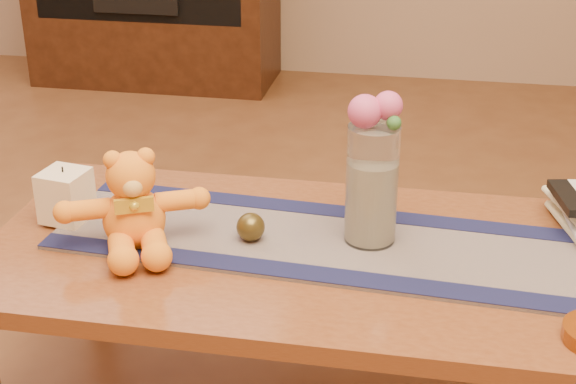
% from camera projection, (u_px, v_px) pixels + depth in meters
% --- Properties ---
extents(coffee_table_top, '(1.40, 0.70, 0.04)m').
position_uv_depth(coffee_table_top, '(311.00, 257.00, 1.81)').
color(coffee_table_top, '#612F17').
rests_on(coffee_table_top, floor).
extents(table_leg_bl, '(0.07, 0.07, 0.41)m').
position_uv_depth(table_leg_bl, '(93.00, 256.00, 2.27)').
color(table_leg_bl, '#612F17').
rests_on(table_leg_bl, floor).
extents(persian_runner, '(1.22, 0.42, 0.01)m').
position_uv_depth(persian_runner, '(329.00, 242.00, 1.82)').
color(persian_runner, '#161B3F').
rests_on(persian_runner, coffee_table_top).
extents(runner_border_near, '(1.20, 0.13, 0.00)m').
position_uv_depth(runner_border_near, '(315.00, 273.00, 1.69)').
color(runner_border_near, '#13163B').
rests_on(runner_border_near, persian_runner).
extents(runner_border_far, '(1.20, 0.13, 0.00)m').
position_uv_depth(runner_border_far, '(342.00, 211.00, 1.94)').
color(runner_border_far, '#13163B').
rests_on(runner_border_far, persian_runner).
extents(teddy_bear, '(0.38, 0.35, 0.20)m').
position_uv_depth(teddy_bear, '(133.00, 200.00, 1.76)').
color(teddy_bear, orange).
rests_on(teddy_bear, persian_runner).
extents(pillar_candle, '(0.11, 0.11, 0.12)m').
position_uv_depth(pillar_candle, '(66.00, 196.00, 1.89)').
color(pillar_candle, '#FFE5BB').
rests_on(pillar_candle, persian_runner).
extents(candle_wick, '(0.00, 0.00, 0.01)m').
position_uv_depth(candle_wick, '(62.00, 169.00, 1.86)').
color(candle_wick, black).
rests_on(candle_wick, pillar_candle).
extents(glass_vase, '(0.11, 0.11, 0.26)m').
position_uv_depth(glass_vase, '(372.00, 185.00, 1.77)').
color(glass_vase, silver).
rests_on(glass_vase, persian_runner).
extents(potpourri_fill, '(0.09, 0.09, 0.18)m').
position_uv_depth(potpourri_fill, '(371.00, 201.00, 1.78)').
color(potpourri_fill, beige).
rests_on(potpourri_fill, glass_vase).
extents(rose_left, '(0.07, 0.07, 0.07)m').
position_uv_depth(rose_left, '(365.00, 111.00, 1.69)').
color(rose_left, '#CD487D').
rests_on(rose_left, glass_vase).
extents(rose_right, '(0.06, 0.06, 0.06)m').
position_uv_depth(rose_right, '(388.00, 106.00, 1.69)').
color(rose_right, '#CD487D').
rests_on(rose_right, glass_vase).
extents(blue_flower_back, '(0.04, 0.04, 0.04)m').
position_uv_depth(blue_flower_back, '(382.00, 108.00, 1.73)').
color(blue_flower_back, '#505BAF').
rests_on(blue_flower_back, glass_vase).
extents(blue_flower_side, '(0.04, 0.04, 0.04)m').
position_uv_depth(blue_flower_side, '(361.00, 113.00, 1.73)').
color(blue_flower_side, '#505BAF').
rests_on(blue_flower_side, glass_vase).
extents(leaf_sprig, '(0.03, 0.03, 0.03)m').
position_uv_depth(leaf_sprig, '(394.00, 123.00, 1.68)').
color(leaf_sprig, '#33662D').
rests_on(leaf_sprig, glass_vase).
extents(bronze_ball, '(0.07, 0.07, 0.06)m').
position_uv_depth(bronze_ball, '(251.00, 227.00, 1.81)').
color(bronze_ball, '#4A3C18').
rests_on(bronze_ball, persian_runner).
extents(book_bottom, '(0.22, 0.26, 0.02)m').
position_uv_depth(book_bottom, '(562.00, 226.00, 1.87)').
color(book_bottom, beige).
rests_on(book_bottom, coffee_table_top).
extents(book_lower, '(0.19, 0.24, 0.02)m').
position_uv_depth(book_lower, '(566.00, 219.00, 1.86)').
color(book_lower, beige).
rests_on(book_lower, book_bottom).
extents(book_upper, '(0.23, 0.26, 0.02)m').
position_uv_depth(book_upper, '(561.00, 210.00, 1.86)').
color(book_upper, beige).
rests_on(book_upper, book_lower).
extents(book_top, '(0.19, 0.25, 0.02)m').
position_uv_depth(book_top, '(567.00, 203.00, 1.85)').
color(book_top, beige).
rests_on(book_top, book_upper).
extents(tv_remote, '(0.08, 0.17, 0.02)m').
position_uv_depth(tv_remote, '(568.00, 198.00, 1.83)').
color(tv_remote, black).
rests_on(tv_remote, book_top).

